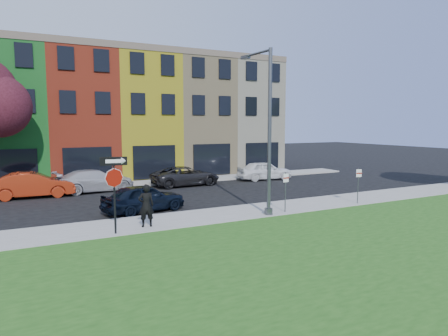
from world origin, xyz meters
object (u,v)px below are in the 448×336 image
sedan_near (144,198)px  street_lamp (267,132)px  man (146,205)px  stop_sign (114,179)px

sedan_near → street_lamp: 7.07m
man → sedan_near: man is taller
sedan_near → stop_sign: bearing=136.2°
stop_sign → man: 1.96m
man → street_lamp: 6.66m
man → street_lamp: street_lamp is taller
stop_sign → sedan_near: size_ratio=0.68×
stop_sign → street_lamp: (7.32, 0.23, 1.78)m
stop_sign → man: (1.41, 0.49, -1.28)m
stop_sign → sedan_near: (2.27, 3.85, -1.59)m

